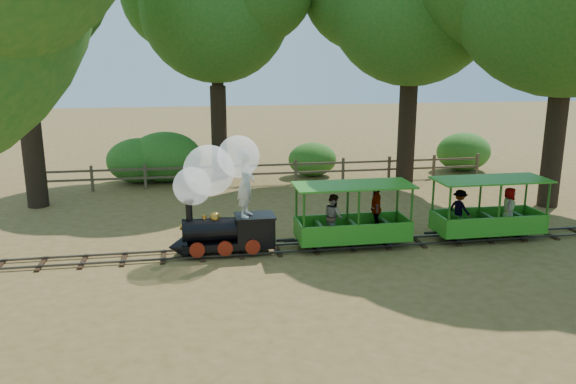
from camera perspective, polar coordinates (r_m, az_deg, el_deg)
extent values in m
plane|color=olive|center=(15.32, 2.66, -5.80)|extent=(90.00, 90.00, 0.00)
cube|color=#3F3D3A|center=(15.02, 2.91, -5.90)|extent=(22.00, 0.05, 0.05)
cube|color=#3F3D3A|center=(15.58, 2.42, -5.17)|extent=(22.00, 0.05, 0.05)
cube|color=#382314|center=(15.32, 2.66, -5.71)|extent=(0.12, 1.00, 0.05)
cube|color=#382314|center=(15.10, -16.34, -6.57)|extent=(0.12, 1.00, 0.05)
cube|color=#382314|center=(17.07, 19.33, -4.44)|extent=(0.12, 1.00, 0.05)
cube|color=black|center=(14.92, -6.08, -5.21)|extent=(2.40, 0.76, 0.20)
cylinder|color=black|center=(14.78, -7.60, -3.79)|extent=(1.53, 0.61, 0.61)
cylinder|color=black|center=(14.62, -10.02, -1.85)|extent=(0.17, 0.17, 0.48)
sphere|color=#B37E2B|center=(14.68, -7.43, -2.56)|extent=(0.28, 0.28, 0.28)
cylinder|color=#B37E2B|center=(14.67, -8.50, -2.52)|extent=(0.11, 0.11, 0.11)
cube|color=black|center=(14.85, -3.38, -3.62)|extent=(0.98, 0.76, 0.60)
cube|color=black|center=(14.76, -3.40, -2.43)|extent=(1.04, 0.83, 0.04)
cone|color=black|center=(14.91, -11.13, -5.50)|extent=(0.49, 0.70, 0.70)
cylinder|color=#B37E2B|center=(14.74, -10.72, -3.51)|extent=(0.11, 0.15, 0.15)
cylinder|color=maroon|center=(14.52, -9.21, -5.85)|extent=(0.39, 0.07, 0.39)
cylinder|color=maroon|center=(15.27, -9.26, -4.87)|extent=(0.39, 0.07, 0.39)
cylinder|color=maroon|center=(14.54, -6.40, -5.72)|extent=(0.39, 0.07, 0.39)
cylinder|color=maroon|center=(15.29, -6.59, -4.75)|extent=(0.39, 0.07, 0.39)
cylinder|color=maroon|center=(14.60, -3.61, -5.59)|extent=(0.39, 0.07, 0.39)
cylinder|color=maroon|center=(15.34, -3.94, -4.63)|extent=(0.39, 0.07, 0.39)
sphere|color=white|center=(14.51, -9.69, 0.59)|extent=(0.98, 0.98, 0.98)
sphere|color=white|center=(14.49, -8.03, 2.18)|extent=(1.31, 1.31, 1.31)
sphere|color=white|center=(14.52, -5.06, 3.60)|extent=(1.09, 1.09, 1.09)
imported|color=silver|center=(14.45, -4.32, 0.89)|extent=(0.61, 0.75, 1.76)
cube|color=#318D1E|center=(15.49, 6.53, -4.50)|extent=(3.06, 1.17, 0.09)
cube|color=#205814|center=(15.52, 6.52, -4.88)|extent=(2.76, 0.45, 0.13)
cube|color=#318D1E|center=(14.90, 7.15, -4.16)|extent=(3.06, 0.05, 0.45)
cube|color=#318D1E|center=(15.91, 6.01, -2.97)|extent=(3.06, 0.05, 0.45)
cube|color=#318D1E|center=(15.10, 6.68, 0.70)|extent=(3.20, 1.31, 0.05)
cylinder|color=#205814|center=(14.44, 1.63, -2.77)|extent=(0.06, 0.06, 1.44)
cylinder|color=#205814|center=(15.44, 0.85, -1.67)|extent=(0.06, 0.06, 1.44)
cylinder|color=#205814|center=(15.27, 12.43, -2.18)|extent=(0.06, 0.06, 1.44)
cylinder|color=#205814|center=(16.22, 11.03, -1.17)|extent=(0.06, 0.06, 1.44)
cube|color=#205814|center=(15.19, 3.22, -3.90)|extent=(0.11, 0.99, 0.36)
cube|color=#205814|center=(15.42, 6.56, -3.70)|extent=(0.11, 0.99, 0.36)
cube|color=#205814|center=(15.69, 9.78, -3.50)|extent=(0.11, 0.99, 0.36)
cylinder|color=black|center=(14.99, 3.24, -5.35)|extent=(0.25, 0.05, 0.25)
cylinder|color=black|center=(15.55, 2.73, -4.62)|extent=(0.25, 0.05, 0.25)
cylinder|color=black|center=(15.53, 10.33, -4.86)|extent=(0.25, 0.05, 0.25)
cylinder|color=black|center=(16.08, 9.58, -4.19)|extent=(0.25, 0.05, 0.25)
imported|color=gray|center=(14.98, 4.63, -2.47)|extent=(0.59, 0.68, 1.21)
imported|color=gray|center=(15.72, 8.91, -1.61)|extent=(0.49, 0.83, 1.32)
cube|color=#318D1E|center=(17.02, 19.57, -3.55)|extent=(3.06, 1.17, 0.09)
cube|color=#205814|center=(17.05, 19.54, -3.89)|extent=(2.76, 0.45, 0.13)
cube|color=#318D1E|center=(16.49, 20.56, -3.19)|extent=(3.06, 0.05, 0.45)
cube|color=#318D1E|center=(17.40, 18.76, -2.18)|extent=(3.06, 0.05, 0.45)
cube|color=#318D1E|center=(16.67, 19.96, 1.19)|extent=(3.20, 1.31, 0.05)
cylinder|color=#205814|center=(15.70, 16.06, -1.96)|extent=(0.06, 0.06, 1.44)
cylinder|color=#205814|center=(16.63, 14.49, -0.99)|extent=(0.06, 0.06, 1.44)
cylinder|color=#205814|center=(17.16, 24.87, -1.39)|extent=(0.06, 0.06, 1.44)
cylinder|color=#205814|center=(18.01, 22.98, -0.54)|extent=(0.06, 0.06, 1.44)
cube|color=#205814|center=(16.53, 16.85, -3.02)|extent=(0.11, 0.99, 0.36)
cube|color=#205814|center=(16.95, 19.63, -2.82)|extent=(0.11, 0.99, 0.36)
cube|color=#205814|center=(17.42, 22.26, -2.62)|extent=(0.11, 0.99, 0.36)
cylinder|color=black|center=(16.33, 17.06, -4.33)|extent=(0.25, 0.05, 0.25)
cylinder|color=black|center=(16.85, 16.13, -3.71)|extent=(0.25, 0.05, 0.25)
cylinder|color=black|center=(17.29, 22.88, -3.83)|extent=(0.25, 0.05, 0.25)
cylinder|color=black|center=(17.78, 21.83, -3.26)|extent=(0.25, 0.05, 0.25)
imported|color=gray|center=(16.67, 17.03, -1.60)|extent=(0.67, 0.81, 1.09)
imported|color=gray|center=(17.05, 21.51, -1.49)|extent=(0.60, 0.68, 1.16)
cylinder|color=#2D2116|center=(20.99, -24.56, 4.48)|extent=(0.70, 0.70, 4.39)
cylinder|color=#2D2116|center=(20.79, -25.52, 13.90)|extent=(0.52, 0.53, 2.51)
cylinder|color=#2D2116|center=(23.83, -7.01, 5.98)|extent=(0.66, 0.66, 3.90)
cylinder|color=#2D2116|center=(23.62, -7.24, 13.36)|extent=(0.50, 0.50, 2.23)
sphere|color=#1D5A1C|center=(23.70, -7.39, 18.26)|extent=(6.09, 6.09, 6.09)
cylinder|color=#2D2116|center=(23.48, 11.95, 5.74)|extent=(0.72, 0.72, 3.96)
cylinder|color=#2D2116|center=(23.27, 12.34, 13.34)|extent=(0.54, 0.54, 2.26)
cylinder|color=#2D2116|center=(21.21, 25.35, 4.09)|extent=(0.68, 0.68, 4.10)
cylinder|color=#2D2116|center=(20.99, 26.27, 12.79)|extent=(0.51, 0.51, 2.35)
cube|color=brown|center=(23.31, -24.14, 1.08)|extent=(0.10, 0.10, 1.00)
cube|color=brown|center=(22.89, -19.30, 1.30)|extent=(0.10, 0.10, 1.00)
cube|color=brown|center=(22.64, -14.30, 1.52)|extent=(0.10, 0.10, 1.00)
cube|color=brown|center=(22.57, -9.24, 1.74)|extent=(0.10, 0.10, 1.00)
cube|color=brown|center=(22.67, -4.18, 1.93)|extent=(0.10, 0.10, 1.00)
cube|color=brown|center=(22.95, 0.79, 2.11)|extent=(0.10, 0.10, 1.00)
cube|color=brown|center=(23.40, 5.62, 2.27)|extent=(0.10, 0.10, 1.00)
cube|color=brown|center=(24.00, 10.23, 2.41)|extent=(0.10, 0.10, 1.00)
cube|color=brown|center=(24.76, 14.59, 2.52)|extent=(0.10, 0.10, 1.00)
cube|color=brown|center=(25.64, 18.67, 2.62)|extent=(0.10, 0.10, 1.00)
cube|color=brown|center=(22.73, -1.68, 2.77)|extent=(18.00, 0.06, 0.08)
cube|color=brown|center=(22.80, -1.68, 1.90)|extent=(18.00, 0.06, 0.08)
ellipsoid|color=#2D6B1E|center=(23.86, -14.88, 3.12)|extent=(2.65, 2.04, 1.84)
ellipsoid|color=#2D6B1E|center=(23.77, -12.37, 3.51)|extent=(2.99, 2.30, 2.07)
ellipsoid|color=#2D6B1E|center=(24.35, 2.49, 3.33)|extent=(2.11, 1.62, 1.46)
ellipsoid|color=#2D6B1E|center=(26.71, 17.41, 3.93)|extent=(2.50, 1.92, 1.73)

